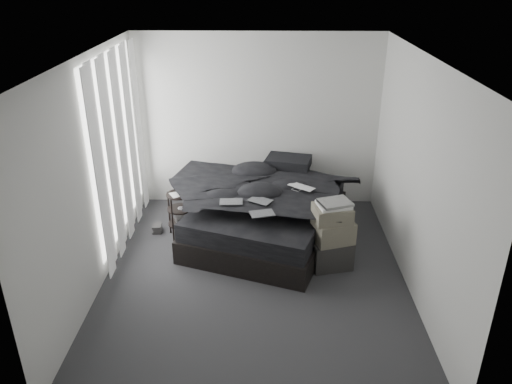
{
  "coord_description": "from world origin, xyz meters",
  "views": [
    {
      "loc": [
        0.12,
        -5.07,
        3.47
      ],
      "look_at": [
        0.0,
        0.8,
        0.75
      ],
      "focal_mm": 35.0,
      "sensor_mm": 36.0,
      "label": 1
    }
  ],
  "objects_px": {
    "side_stand": "(180,215)",
    "box_lower": "(330,253)",
    "bed": "(267,225)",
    "laptop": "(299,183)"
  },
  "relations": [
    {
      "from": "side_stand",
      "to": "bed",
      "type": "bearing_deg",
      "value": 2.91
    },
    {
      "from": "bed",
      "to": "laptop",
      "type": "xyz_separation_m",
      "value": [
        0.41,
        -0.09,
        0.67
      ]
    },
    {
      "from": "side_stand",
      "to": "box_lower",
      "type": "xyz_separation_m",
      "value": [
        1.97,
        -0.71,
        -0.14
      ]
    },
    {
      "from": "laptop",
      "to": "box_lower",
      "type": "relative_size",
      "value": 0.74
    },
    {
      "from": "bed",
      "to": "side_stand",
      "type": "bearing_deg",
      "value": -157.6
    },
    {
      "from": "laptop",
      "to": "side_stand",
      "type": "bearing_deg",
      "value": -143.47
    },
    {
      "from": "laptop",
      "to": "bed",
      "type": "bearing_deg",
      "value": -154.5
    },
    {
      "from": "bed",
      "to": "box_lower",
      "type": "distance_m",
      "value": 1.09
    },
    {
      "from": "laptop",
      "to": "side_stand",
      "type": "xyz_separation_m",
      "value": [
        -1.6,
        0.03,
        -0.51
      ]
    },
    {
      "from": "bed",
      "to": "box_lower",
      "type": "xyz_separation_m",
      "value": [
        0.78,
        -0.77,
        0.03
      ]
    }
  ]
}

